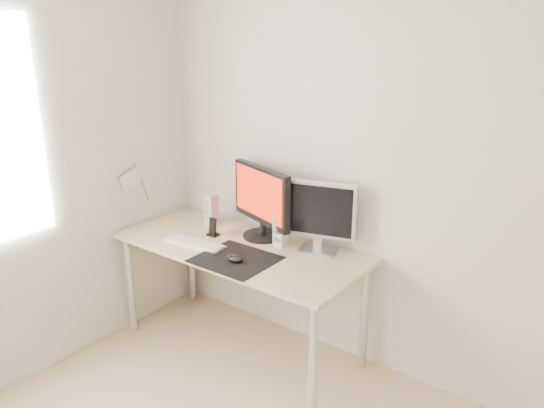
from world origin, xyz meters
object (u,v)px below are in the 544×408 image
Objects in this scene: main_monitor at (262,200)px; second_monitor at (319,213)px; speaker_right at (281,229)px; keyboard at (194,243)px; phone_dock at (213,230)px; mouse at (235,259)px; desk at (240,257)px; speaker_left at (211,210)px.

main_monitor is 0.41m from second_monitor.
speaker_right is 0.55m from keyboard.
second_monitor is at bearing 28.96° from keyboard.
second_monitor reaches higher than keyboard.
second_monitor reaches higher than speaker_right.
mouse is at bearing -30.58° from phone_dock.
phone_dock is at bearing -147.45° from main_monitor.
mouse is 0.48× the size of speaker_right.
main_monitor is (0.03, 0.19, 0.33)m from desk.
mouse is 0.48× the size of speaker_left.
phone_dock is (0.14, -0.14, -0.07)m from speaker_left.
desk is 2.98× the size of main_monitor.
main_monitor reaches higher than desk.
desk is at bearing 32.39° from keyboard.
main_monitor is at bearing 82.02° from desk.
second_monitor is (0.41, 0.03, -0.01)m from main_monitor.
speaker_right is (0.59, -0.01, 0.00)m from speaker_left.
speaker_left reaches higher than mouse.
speaker_left is 0.22m from phone_dock.
second_monitor is at bearing 16.51° from phone_dock.
mouse is 0.24× the size of keyboard.
second_monitor is at bearing 26.98° from desk.
phone_dock is at bearing 90.45° from keyboard.
desk is 0.32m from speaker_right.
speaker_right is (0.18, -0.04, -0.14)m from main_monitor.
mouse is 0.07× the size of desk.
second_monitor is at bearing 54.92° from mouse.
second_monitor reaches higher than mouse.
phone_dock is at bearing -163.49° from second_monitor.
phone_dock reaches higher than keyboard.
speaker_left is (-0.39, 0.16, 0.19)m from desk.
main_monitor is at bearing 3.98° from speaker_left.
keyboard is (-0.45, -0.31, -0.10)m from speaker_right.
speaker_right reaches higher than phone_dock.
speaker_right reaches higher than mouse.
main_monitor is at bearing 32.55° from phone_dock.
mouse is 0.86× the size of phone_dock.
main_monitor is 0.39m from phone_dock.
main_monitor reaches higher than mouse.
speaker_left is 0.36m from keyboard.
desk is 3.60× the size of second_monitor.
phone_dock is at bearing 149.42° from mouse.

